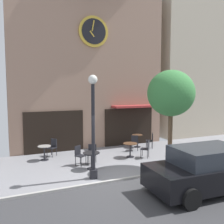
% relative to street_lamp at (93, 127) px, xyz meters
% --- Properties ---
extents(ground_plane, '(28.11, 10.97, 0.13)m').
position_rel_street_lamp_xyz_m(ground_plane, '(0.90, -0.77, -2.09)').
color(ground_plane, gray).
extents(clock_building, '(9.35, 4.17, 11.43)m').
position_rel_street_lamp_xyz_m(clock_building, '(1.69, 6.11, 3.81)').
color(clock_building, '#9E7A66').
rests_on(clock_building, ground_plane).
extents(neighbor_building_right, '(6.10, 3.90, 15.33)m').
position_rel_street_lamp_xyz_m(neighbor_building_right, '(10.15, 6.66, 5.60)').
color(neighbor_building_right, beige).
rests_on(neighbor_building_right, ground_plane).
extents(street_lamp, '(0.36, 0.36, 4.07)m').
position_rel_street_lamp_xyz_m(street_lamp, '(0.00, 0.00, 0.00)').
color(street_lamp, black).
rests_on(street_lamp, ground_plane).
extents(street_tree, '(2.16, 1.94, 4.37)m').
position_rel_street_lamp_xyz_m(street_tree, '(3.64, -0.03, 1.25)').
color(street_tree, brown).
rests_on(street_tree, ground_plane).
extents(cafe_table_near_curb, '(0.64, 0.64, 0.72)m').
position_rel_street_lamp_xyz_m(cafe_table_near_curb, '(-1.41, 3.32, -1.58)').
color(cafe_table_near_curb, black).
rests_on(cafe_table_near_curb, ground_plane).
extents(cafe_table_rightmost, '(0.74, 0.74, 0.74)m').
position_rel_street_lamp_xyz_m(cafe_table_rightmost, '(0.29, 1.11, -1.53)').
color(cafe_table_rightmost, black).
rests_on(cafe_table_rightmost, ground_plane).
extents(cafe_table_leftmost, '(0.73, 0.73, 0.73)m').
position_rel_street_lamp_xyz_m(cafe_table_leftmost, '(2.74, 2.08, -1.54)').
color(cafe_table_leftmost, black).
rests_on(cafe_table_leftmost, ground_plane).
extents(cafe_table_center, '(0.63, 0.63, 0.77)m').
position_rel_street_lamp_xyz_m(cafe_table_center, '(4.15, 3.84, -1.56)').
color(cafe_table_center, black).
rests_on(cafe_table_center, ground_plane).
extents(cafe_chair_facing_wall, '(0.56, 0.56, 0.90)m').
position_rel_street_lamp_xyz_m(cafe_chair_facing_wall, '(-0.89, 3.93, -1.54)').
color(cafe_chair_facing_wall, black).
rests_on(cafe_chair_facing_wall, ground_plane).
extents(cafe_chair_mid_row, '(0.57, 0.57, 0.90)m').
position_rel_street_lamp_xyz_m(cafe_chair_mid_row, '(3.46, 1.66, -1.54)').
color(cafe_chair_mid_row, black).
rests_on(cafe_chair_mid_row, ground_plane).
extents(cafe_chair_corner, '(0.54, 0.54, 0.90)m').
position_rel_street_lamp_xyz_m(cafe_chair_corner, '(3.60, 3.16, -1.54)').
color(cafe_chair_corner, black).
rests_on(cafe_chair_corner, ground_plane).
extents(cafe_chair_right_end, '(0.54, 0.54, 0.90)m').
position_rel_street_lamp_xyz_m(cafe_chair_right_end, '(0.59, 1.89, -1.54)').
color(cafe_chair_right_end, black).
rests_on(cafe_chair_right_end, ground_plane).
extents(cafe_chair_near_tree, '(0.55, 0.55, 0.90)m').
position_rel_street_lamp_xyz_m(cafe_chair_near_tree, '(-0.04, 1.87, -1.54)').
color(cafe_chair_near_tree, black).
rests_on(cafe_chair_near_tree, ground_plane).
extents(cafe_chair_under_awning, '(0.55, 0.55, 0.90)m').
position_rel_street_lamp_xyz_m(cafe_chair_under_awning, '(4.74, 3.27, -1.54)').
color(cafe_chair_under_awning, black).
rests_on(cafe_chair_under_awning, ground_plane).
extents(parked_car_black, '(4.37, 2.16, 1.55)m').
position_rel_street_lamp_xyz_m(parked_car_black, '(3.25, -2.69, -1.31)').
color(parked_car_black, black).
rests_on(parked_car_black, ground_plane).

